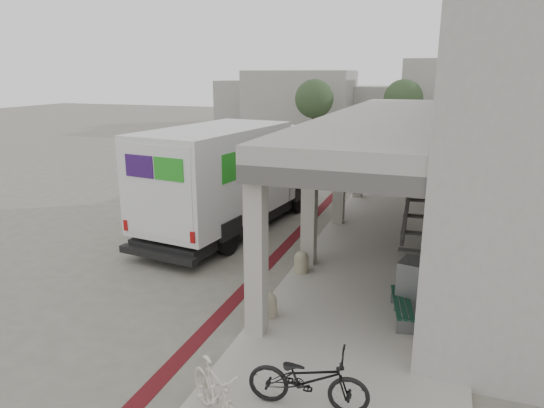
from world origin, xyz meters
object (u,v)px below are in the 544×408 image
at_px(fedex_truck, 232,174).
at_px(bicycle_black, 308,379).
at_px(bench, 402,306).
at_px(utility_cabinet, 411,285).
at_px(bicycle_cream, 216,394).

xyz_separation_m(fedex_truck, bicycle_black, (5.02, -8.41, -1.30)).
bearing_deg(bench, utility_cabinet, 64.15).
bearing_deg(bench, fedex_truck, 131.09).
distance_m(fedex_truck, bicycle_black, 9.88).
height_order(fedex_truck, bench, fedex_truck).
xyz_separation_m(bicycle_black, bicycle_cream, (-1.21, -0.80, -0.02)).
bearing_deg(bench, bicycle_black, -118.46).
relative_size(utility_cabinet, bicycle_black, 0.59).
relative_size(bench, utility_cabinet, 1.47).
bearing_deg(bicycle_black, bench, -23.61).
distance_m(bench, utility_cabinet, 0.62).
height_order(fedex_truck, bicycle_cream, fedex_truck).
relative_size(bench, bicycle_cream, 1.03).
distance_m(bicycle_black, bicycle_cream, 1.45).
bearing_deg(bicycle_cream, fedex_truck, 61.36).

